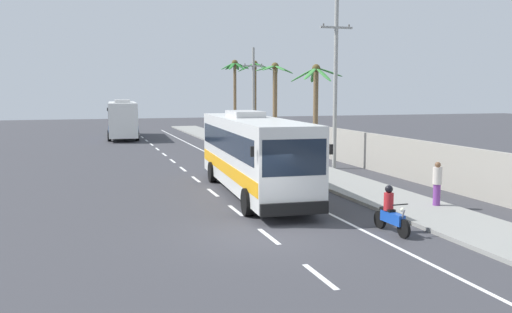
{
  "coord_description": "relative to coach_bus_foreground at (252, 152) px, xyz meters",
  "views": [
    {
      "loc": [
        -5.51,
        -16.19,
        4.63
      ],
      "look_at": [
        1.83,
        7.32,
        1.7
      ],
      "focal_mm": 38.54,
      "sensor_mm": 36.0,
      "label": 1
    }
  ],
  "objects": [
    {
      "name": "coach_bus_foreground",
      "position": [
        0.0,
        0.0,
        0.0
      ],
      "size": [
        3.45,
        12.42,
        3.71
      ],
      "color": "silver",
      "rests_on": "ground"
    },
    {
      "name": "palm_fourth",
      "position": [
        8.94,
        28.54,
        3.11
      ],
      "size": [
        3.5,
        3.56,
        7.64
      ],
      "color": "brown",
      "rests_on": "ground"
    },
    {
      "name": "boundary_wall",
      "position": [
        8.94,
        6.66,
        -0.84
      ],
      "size": [
        0.24,
        60.0,
        2.17
      ],
      "primitive_type": "cube",
      "color": "#9E998E",
      "rests_on": "ground"
    },
    {
      "name": "lane_markings",
      "position": [
        0.39,
        7.34,
        -1.93
      ],
      "size": [
        3.41,
        71.0,
        0.01
      ],
      "color": "white",
      "rests_on": "ground"
    },
    {
      "name": "palm_nearest",
      "position": [
        8.23,
        11.85,
        2.45
      ],
      "size": [
        3.58,
        3.69,
        6.5
      ],
      "color": "brown",
      "rests_on": "ground"
    },
    {
      "name": "palm_third",
      "position": [
        6.84,
        16.51,
        2.57
      ],
      "size": [
        2.93,
        2.93,
        6.82
      ],
      "color": "brown",
      "rests_on": "ground"
    },
    {
      "name": "utility_pole_far",
      "position": [
        7.13,
        23.08,
        2.44
      ],
      "size": [
        1.91,
        0.24,
        8.44
      ],
      "color": "#9E9E99",
      "rests_on": "ground"
    },
    {
      "name": "ground_plane",
      "position": [
        -1.66,
        -7.34,
        -1.93
      ],
      "size": [
        160.0,
        160.0,
        0.0
      ],
      "primitive_type": "plane",
      "color": "#3A3A3F"
    },
    {
      "name": "sidewalk_kerb",
      "position": [
        5.14,
        2.66,
        -1.86
      ],
      "size": [
        3.2,
        90.0,
        0.14
      ],
      "primitive_type": "cube",
      "color": "gray",
      "rests_on": "ground"
    },
    {
      "name": "motorcycle_beside_bus",
      "position": [
        2.25,
        8.85,
        -1.28
      ],
      "size": [
        0.56,
        1.96,
        1.58
      ],
      "color": "black",
      "rests_on": "ground"
    },
    {
      "name": "utility_pole_mid",
      "position": [
        7.12,
        6.44,
        3.34
      ],
      "size": [
        2.05,
        0.24,
        10.2
      ],
      "color": "#9E9E99",
      "rests_on": "ground"
    },
    {
      "name": "coach_bus_far_lane",
      "position": [
        -3.6,
        32.53,
        0.07
      ],
      "size": [
        3.44,
        11.68,
        3.84
      ],
      "color": "white",
      "rests_on": "ground"
    },
    {
      "name": "pedestrian_midwalk",
      "position": [
        6.12,
        10.95,
        -0.91
      ],
      "size": [
        0.36,
        0.36,
        1.67
      ],
      "rotation": [
        0.0,
        0.0,
        4.72
      ],
      "color": "#75388E",
      "rests_on": "sidewalk_kerb"
    },
    {
      "name": "motorcycle_trailing",
      "position": [
        2.32,
        -7.99,
        -1.29
      ],
      "size": [
        0.56,
        1.96,
        1.56
      ],
      "color": "black",
      "rests_on": "ground"
    },
    {
      "name": "pedestrian_near_kerb",
      "position": [
        6.02,
        -5.27,
        -0.88
      ],
      "size": [
        0.36,
        0.36,
        1.73
      ],
      "rotation": [
        0.0,
        0.0,
        5.69
      ],
      "color": "#75388E",
      "rests_on": "sidewalk_kerb"
    },
    {
      "name": "palm_second",
      "position": [
        6.08,
        25.46,
        3.39
      ],
      "size": [
        2.73,
        2.64,
        7.5
      ],
      "color": "brown",
      "rests_on": "ground"
    }
  ]
}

